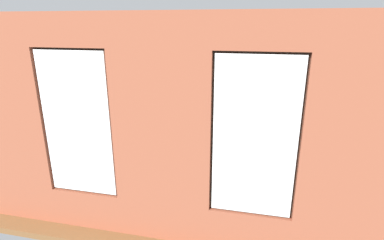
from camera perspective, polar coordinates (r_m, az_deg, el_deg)
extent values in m
cube|color=brown|center=(6.82, 1.30, -8.33)|extent=(6.60, 5.82, 0.10)
cube|color=#9E5138|center=(3.92, 29.13, -5.55)|extent=(1.28, 0.16, 3.11)
cube|color=#9E5138|center=(3.93, -5.89, -3.20)|extent=(1.32, 0.16, 3.11)
cube|color=#9E5138|center=(5.17, -31.60, -0.67)|extent=(1.28, 0.16, 3.11)
cube|color=#9E5138|center=(4.38, 10.64, -20.02)|extent=(1.06, 0.16, 0.59)
cube|color=#9E5138|center=(3.47, 13.18, 16.27)|extent=(1.06, 0.16, 0.43)
cube|color=white|center=(3.68, 11.80, -3.71)|extent=(1.00, 0.03, 2.03)
cube|color=#38281E|center=(3.74, 11.82, -3.38)|extent=(1.06, 0.04, 2.09)
cube|color=#9E5138|center=(4.99, -19.02, -15.56)|extent=(1.06, 0.16, 0.59)
cube|color=#9E5138|center=(4.21, -22.69, 15.61)|extent=(1.06, 0.16, 0.43)
cube|color=white|center=(4.39, -21.03, -1.01)|extent=(1.00, 0.03, 2.03)
cube|color=#38281E|center=(4.43, -20.61, -0.76)|extent=(1.06, 0.04, 2.09)
cube|color=tan|center=(4.47, -5.05, -14.74)|extent=(3.65, 0.24, 0.06)
cube|color=black|center=(3.94, -5.58, 0.48)|extent=(0.48, 0.03, 0.66)
cube|color=#389360|center=(3.95, -5.52, 0.54)|extent=(0.42, 0.01, 0.60)
cube|color=silver|center=(7.27, -22.50, 5.35)|extent=(0.10, 4.82, 3.11)
cube|color=black|center=(5.15, -3.30, -14.47)|extent=(2.09, 0.85, 0.42)
cube|color=black|center=(4.68, -4.50, -12.40)|extent=(2.09, 0.24, 0.38)
cube|color=black|center=(4.84, 7.57, -12.58)|extent=(0.22, 0.85, 0.24)
cube|color=black|center=(5.30, -13.26, -10.10)|extent=(0.22, 0.85, 0.24)
cube|color=black|center=(4.94, 3.05, -12.34)|extent=(0.50, 0.65, 0.12)
cube|color=black|center=(5.04, -3.23, -11.65)|extent=(0.50, 0.65, 0.12)
cube|color=black|center=(5.20, -9.16, -10.86)|extent=(0.50, 0.65, 0.12)
cube|color=black|center=(6.50, 20.99, -8.44)|extent=(0.96, 1.98, 0.42)
cube|color=black|center=(6.39, 24.29, -5.40)|extent=(0.35, 1.95, 0.38)
cube|color=black|center=(7.17, 20.78, -3.24)|extent=(0.86, 0.27, 0.24)
cube|color=black|center=(5.60, 21.97, -9.39)|extent=(0.86, 0.27, 0.24)
cube|color=black|center=(6.73, 20.68, -4.97)|extent=(0.68, 0.73, 0.12)
cube|color=black|center=(6.05, 21.15, -7.65)|extent=(0.68, 0.73, 0.12)
cube|color=#A87547|center=(6.85, -0.21, -4.26)|extent=(1.35, 0.90, 0.04)
cube|color=#A87547|center=(7.18, 5.30, -4.99)|extent=(0.07, 0.07, 0.36)
cube|color=#A87547|center=(7.42, -4.18, -4.18)|extent=(0.07, 0.07, 0.36)
cube|color=#A87547|center=(6.48, 4.37, -7.61)|extent=(0.07, 0.07, 0.36)
cube|color=#A87547|center=(6.74, -6.09, -6.60)|extent=(0.07, 0.07, 0.36)
cylinder|color=#B23D38|center=(6.80, -3.80, -3.82)|extent=(0.09, 0.09, 0.10)
cylinder|color=#B7333D|center=(6.90, 3.09, -3.45)|extent=(0.08, 0.08, 0.11)
cylinder|color=beige|center=(6.82, -0.21, -3.78)|extent=(0.10, 0.10, 0.08)
sphere|color=#1E5B28|center=(6.79, -0.21, -3.02)|extent=(0.12, 0.12, 0.12)
cube|color=black|center=(6.97, -1.36, -3.56)|extent=(0.18, 0.10, 0.02)
cube|color=#59595B|center=(6.69, 0.38, -4.51)|extent=(0.16, 0.14, 0.02)
cube|color=black|center=(8.06, -16.71, -2.58)|extent=(0.97, 0.42, 0.50)
cube|color=black|center=(7.97, -16.88, -0.73)|extent=(0.40, 0.20, 0.05)
cube|color=black|center=(7.95, -16.92, -0.35)|extent=(0.06, 0.04, 0.06)
cube|color=black|center=(7.87, -17.11, 1.64)|extent=(0.90, 0.04, 0.52)
cube|color=black|center=(7.89, -17.03, 1.68)|extent=(0.85, 0.01, 0.47)
cylinder|color=olive|center=(8.40, -1.60, -1.76)|extent=(0.48, 0.48, 0.28)
ellipsoid|color=silver|center=(8.29, -1.61, 0.37)|extent=(1.06, 1.06, 0.43)
ellipsoid|color=navy|center=(8.28, -2.16, 1.10)|extent=(0.44, 0.44, 0.18)
cylinder|color=#47423D|center=(9.07, -11.00, -0.49)|extent=(0.27, 0.27, 0.31)
cylinder|color=brown|center=(9.00, -11.09, 0.95)|extent=(0.04, 0.04, 0.17)
ellipsoid|color=#1E5B28|center=(8.93, -11.19, 2.56)|extent=(0.53, 0.53, 0.36)
cylinder|color=brown|center=(5.05, 14.00, -16.84)|extent=(0.26, 0.26, 0.26)
cylinder|color=brown|center=(4.86, 14.32, -13.44)|extent=(0.05, 0.05, 0.44)
cone|color=#337F38|center=(4.62, 12.70, -8.69)|extent=(0.45, 0.18, 0.53)
cone|color=#337F38|center=(4.48, 14.04, -10.63)|extent=(0.25, 0.55, 0.44)
cone|color=#337F38|center=(4.59, 17.11, -10.02)|extent=(0.51, 0.37, 0.46)
cone|color=#337F38|center=(4.78, 16.27, -8.27)|extent=(0.42, 0.41, 0.51)
cone|color=#337F38|center=(4.83, 14.12, -7.94)|extent=(0.24, 0.50, 0.50)
cylinder|color=gray|center=(5.08, 25.91, -18.07)|extent=(0.25, 0.25, 0.26)
cylinder|color=brown|center=(4.90, 26.46, -14.82)|extent=(0.04, 0.04, 0.42)
cone|color=#3D8E42|center=(4.62, 24.97, -10.55)|extent=(0.51, 0.22, 0.53)
cone|color=#3D8E42|center=(4.53, 27.50, -11.32)|extent=(0.19, 0.48, 0.54)
cone|color=#3D8E42|center=(4.73, 29.41, -10.44)|extent=(0.48, 0.17, 0.54)
cone|color=#3D8E42|center=(4.83, 26.90, -9.28)|extent=(0.17, 0.45, 0.56)
cylinder|color=#9E5638|center=(7.07, 7.79, -6.24)|extent=(0.20, 0.20, 0.19)
cylinder|color=brown|center=(7.00, 7.85, -5.06)|extent=(0.03, 0.03, 0.13)
ellipsoid|color=#3D8E42|center=(6.90, 7.94, -2.98)|extent=(0.46, 0.46, 0.42)
cylinder|color=brown|center=(5.98, -24.68, -12.08)|extent=(0.29, 0.29, 0.28)
cylinder|color=brown|center=(5.88, -24.96, -10.25)|extent=(0.04, 0.04, 0.15)
ellipsoid|color=#1E5B28|center=(5.74, -25.40, -7.26)|extent=(0.68, 0.68, 0.52)
cylinder|color=brown|center=(7.07, -16.38, -6.13)|extent=(0.34, 0.34, 0.34)
cylinder|color=brown|center=(6.94, -16.65, -3.29)|extent=(0.06, 0.06, 0.41)
cone|color=#1E5B28|center=(6.85, -18.24, 0.36)|extent=(0.47, 0.22, 0.60)
cone|color=#1E5B28|center=(6.68, -18.48, -0.59)|extent=(0.37, 0.57, 0.52)
cone|color=#1E5B28|center=(6.64, -16.39, -0.04)|extent=(0.47, 0.41, 0.59)
cone|color=#1E5B28|center=(6.86, -14.93, 0.00)|extent=(0.55, 0.50, 0.48)
cone|color=#1E5B28|center=(7.00, -16.65, 0.54)|extent=(0.32, 0.56, 0.55)
cylinder|color=gray|center=(7.81, 17.00, -4.69)|extent=(0.13, 0.13, 0.14)
cylinder|color=brown|center=(7.76, 17.09, -3.79)|extent=(0.02, 0.02, 0.12)
ellipsoid|color=#286B2D|center=(7.70, 17.20, -2.62)|extent=(0.29, 0.29, 0.21)
cylinder|color=brown|center=(8.48, 20.47, -2.50)|extent=(0.34, 0.34, 0.35)
cylinder|color=brown|center=(8.36, 20.76, 0.03)|extent=(0.06, 0.06, 0.44)
cone|color=#1E5B28|center=(8.18, 19.52, 2.89)|extent=(0.58, 0.24, 0.52)
cone|color=#1E5B28|center=(8.07, 20.08, 2.73)|extent=(0.50, 0.48, 0.53)
cone|color=#1E5B28|center=(8.08, 21.48, 2.96)|extent=(0.21, 0.46, 0.61)
cone|color=#1E5B28|center=(8.18, 22.49, 2.75)|extent=(0.53, 0.36, 0.56)
cone|color=#1E5B28|center=(8.34, 22.38, 3.05)|extent=(0.54, 0.31, 0.56)
cone|color=#1E5B28|center=(8.46, 20.99, 3.30)|extent=(0.17, 0.55, 0.54)
cone|color=#1E5B28|center=(8.36, 20.38, 3.51)|extent=(0.36, 0.46, 0.60)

